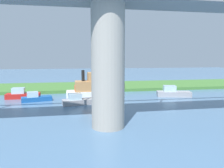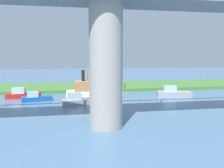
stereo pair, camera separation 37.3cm
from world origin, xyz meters
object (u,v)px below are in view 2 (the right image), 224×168
Objects in this scene: bridge_pylon at (106,67)px; skiff_small at (78,100)px; pontoon_yellow at (36,98)px; riverboat_paddlewheel at (96,87)px; motorboat_white at (173,93)px; mooring_post at (125,86)px; motorboat_red at (22,94)px; person_on_bank at (90,84)px.

skiff_small is at bearing -76.93° from bridge_pylon.
pontoon_yellow is (5.58, -3.09, -0.04)m from skiff_small.
riverboat_paddlewheel reaches higher than motorboat_white.
mooring_post is 0.19× the size of motorboat_red.
skiff_small is (14.04, 3.12, -0.08)m from motorboat_white.
pontoon_yellow is at bearing -29.02° from skiff_small.
bridge_pylon is 15.35m from pontoon_yellow.
person_on_bank is 0.27× the size of motorboat_white.
motorboat_white is (-11.80, 8.15, -0.62)m from person_on_bank.
bridge_pylon is 11.43× the size of mooring_post.
riverboat_paddlewheel reaches higher than pontoon_yellow.
person_on_bank is at bearing -34.66° from motorboat_white.
riverboat_paddlewheel reaches higher than mooring_post.
bridge_pylon is at bearing 72.48° from mooring_post.
motorboat_white is (-5.97, 6.22, -0.36)m from mooring_post.
motorboat_white is at bearing -133.60° from bridge_pylon.
pontoon_yellow is at bearing 7.27° from riverboat_paddlewheel.
person_on_bank is 11.57m from motorboat_red.
motorboat_white reaches higher than pontoon_yellow.
bridge_pylon is at bearing 121.91° from pontoon_yellow.
motorboat_red is 22.01m from motorboat_white.
motorboat_white is at bearing 174.87° from riverboat_paddlewheel.
motorboat_white reaches higher than mooring_post.
person_on_bank is 1.58× the size of mooring_post.
skiff_small is (2.17, -9.35, -4.53)m from bridge_pylon.
bridge_pylon reaches higher than skiff_small.
riverboat_paddlewheel is (5.41, 5.19, 0.56)m from mooring_post.
motorboat_white reaches higher than skiff_small.
bridge_pylon reaches higher than pontoon_yellow.
motorboat_white is at bearing 145.34° from person_on_bank.
person_on_bank is 0.34× the size of pontoon_yellow.
motorboat_white is at bearing 173.48° from motorboat_red.
mooring_post is 0.11× the size of riverboat_paddlewheel.
mooring_post reaches higher than pontoon_yellow.
motorboat_red is at bearing -35.68° from skiff_small.
motorboat_white is 1.27× the size of pontoon_yellow.
riverboat_paddlewheel is 1.53× the size of motorboat_white.
mooring_post is 12.35m from skiff_small.
mooring_post is at bearing -107.52° from bridge_pylon.
person_on_bank is at bearing -133.71° from pontoon_yellow.
person_on_bank is at bearing -101.26° from skiff_small.
riverboat_paddlewheel is at bearing -122.66° from skiff_small.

